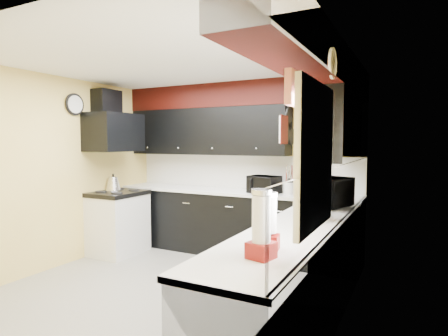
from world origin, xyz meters
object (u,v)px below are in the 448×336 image
toaster_oven (264,184)px  microwave (325,192)px  knife_block (291,187)px  kettle (113,183)px  utensil_crock (289,188)px

toaster_oven → microwave: 1.22m
knife_block → kettle: size_ratio=0.90×
microwave → kettle: microwave is taller
utensil_crock → kettle: size_ratio=0.74×
knife_block → toaster_oven: bearing=173.7°
toaster_oven → utensil_crock: bearing=14.5°
knife_block → kettle: 2.64m
toaster_oven → knife_block: toaster_oven is taller
toaster_oven → utensil_crock: (0.35, 0.02, -0.04)m
toaster_oven → utensil_crock: toaster_oven is taller
knife_block → kettle: knife_block is taller
toaster_oven → utensil_crock: 0.36m
microwave → knife_block: microwave is taller
utensil_crock → knife_block: size_ratio=0.82×
utensil_crock → knife_block: 0.05m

